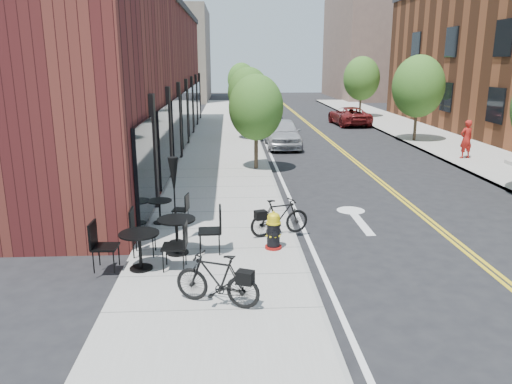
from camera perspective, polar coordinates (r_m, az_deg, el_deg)
name	(u,v)px	position (r m, az deg, el deg)	size (l,w,h in m)	color
ground	(301,252)	(12.09, 5.14, -6.80)	(120.00, 120.00, 0.00)	black
sidewalk_near	(222,165)	(21.57, -3.85, 3.08)	(4.00, 70.00, 0.12)	#9E9B93
sidewalk_far	(493,162)	(24.52, 25.49, 3.09)	(4.00, 70.00, 0.12)	#9E9B93
building_near	(130,80)	(25.60, -14.24, 12.29)	(5.00, 28.00, 7.00)	#421515
bg_building_left	(173,55)	(59.46, -9.47, 15.20)	(8.00, 14.00, 10.00)	#726656
bg_building_right	(377,46)	(63.64, 13.63, 15.86)	(10.00, 16.00, 12.00)	brown
tree_near_a	(256,108)	(20.23, 0.01, 9.63)	(2.20, 2.20, 3.81)	#382B1E
tree_near_b	(248,92)	(28.19, -0.86, 11.33)	(2.30, 2.30, 3.98)	#382B1E
tree_near_c	(244,88)	(36.18, -1.36, 11.82)	(2.10, 2.10, 3.67)	#382B1E
tree_near_d	(241,80)	(44.16, -1.67, 12.70)	(2.40, 2.40, 4.11)	#382B1E
tree_far_b	(418,86)	(29.03, 18.06, 11.40)	(2.80, 2.80, 4.62)	#382B1E
tree_far_c	(362,78)	(40.46, 11.97, 12.58)	(2.80, 2.80, 4.62)	#382B1E
fire_hydrant	(273,231)	(11.78, 2.01, -4.46)	(0.48, 0.48, 0.92)	maroon
bicycle_left	(217,279)	(9.17, -4.48, -9.91)	(0.47, 1.65, 0.99)	black
bicycle_right	(280,217)	(12.66, 2.72, -2.88)	(0.45, 1.59, 0.96)	black
bistro_set_a	(177,231)	(11.58, -9.04, -4.40)	(2.03, 0.91, 1.09)	black
bistro_set_b	(140,245)	(10.88, -13.14, -5.97)	(1.97, 0.88, 1.06)	black
bistro_set_c	(160,208)	(13.84, -10.94, -1.82)	(1.59, 0.78, 0.84)	black
patio_umbrella	(174,182)	(11.97, -9.37, 1.11)	(0.34, 0.34, 2.13)	black
parked_car_a	(282,133)	(26.32, 3.05, 6.75)	(1.76, 4.38, 1.49)	#A4A6AC
parked_car_b	(268,119)	(32.56, 1.36, 8.36)	(1.62, 4.64, 1.53)	black
parked_car_c	(261,109)	(39.59, 0.57, 9.47)	(2.03, 5.00, 1.45)	#ACACB1
parked_car_far	(349,116)	(36.04, 10.59, 8.55)	(2.13, 4.61, 1.28)	maroon
pedestrian	(466,139)	(24.55, 22.89, 5.59)	(0.63, 0.42, 1.73)	#A31B15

